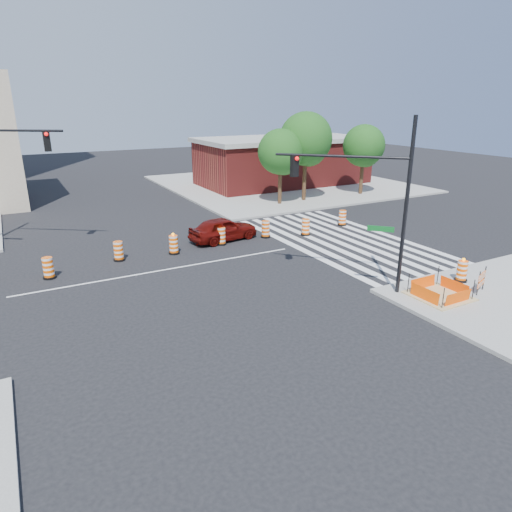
# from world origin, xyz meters

# --- Properties ---
(ground) EXTENTS (120.00, 120.00, 0.00)m
(ground) POSITION_xyz_m (0.00, 0.00, 0.00)
(ground) COLOR black
(ground) RESTS_ON ground
(sidewalk_ne) EXTENTS (22.00, 22.00, 0.15)m
(sidewalk_ne) POSITION_xyz_m (18.00, 18.00, 0.07)
(sidewalk_ne) COLOR gray
(sidewalk_ne) RESTS_ON ground
(crosswalk_east) EXTENTS (6.75, 13.50, 0.01)m
(crosswalk_east) POSITION_xyz_m (10.95, 0.00, 0.01)
(crosswalk_east) COLOR silver
(crosswalk_east) RESTS_ON ground
(lane_centerline) EXTENTS (14.00, 0.12, 0.01)m
(lane_centerline) POSITION_xyz_m (0.00, 0.00, 0.01)
(lane_centerline) COLOR silver
(lane_centerline) RESTS_ON ground
(excavation_pit) EXTENTS (2.20, 2.20, 0.90)m
(excavation_pit) POSITION_xyz_m (9.00, -9.00, 0.22)
(excavation_pit) COLOR tan
(excavation_pit) RESTS_ON ground
(brick_storefront) EXTENTS (16.50, 8.50, 4.60)m
(brick_storefront) POSITION_xyz_m (18.00, 18.00, 2.32)
(brick_storefront) COLOR maroon
(brick_storefront) RESTS_ON ground
(red_coupe) EXTENTS (4.37, 2.25, 1.42)m
(red_coupe) POSITION_xyz_m (4.66, 3.20, 0.71)
(red_coupe) COLOR #550A07
(red_coupe) RESTS_ON ground
(signal_pole_se) EXTENTS (3.96, 4.01, 7.29)m
(signal_pole_se) POSITION_xyz_m (6.74, -6.70, 4.49)
(signal_pole_se) COLOR black
(signal_pole_se) RESTS_ON ground
(pit_drum) EXTENTS (0.57, 0.57, 1.11)m
(pit_drum) POSITION_xyz_m (11.26, -8.27, 0.61)
(pit_drum) COLOR black
(pit_drum) RESTS_ON ground
(barricade) EXTENTS (0.87, 0.35, 1.07)m
(barricade) POSITION_xyz_m (10.88, -9.53, 0.74)
(barricade) COLOR #FF5A05
(barricade) RESTS_ON ground
(tree_north_c) EXTENTS (3.51, 3.51, 5.97)m
(tree_north_c) POSITION_xyz_m (12.76, 9.95, 4.01)
(tree_north_c) COLOR #382314
(tree_north_c) RESTS_ON ground
(tree_north_d) EXTENTS (4.23, 4.23, 7.20)m
(tree_north_d) POSITION_xyz_m (15.27, 10.21, 4.83)
(tree_north_d) COLOR #382314
(tree_north_d) RESTS_ON ground
(tree_north_e) EXTENTS (3.61, 3.59, 6.10)m
(tree_north_e) POSITION_xyz_m (21.21, 10.04, 4.09)
(tree_north_e) COLOR #382314
(tree_north_e) RESTS_ON ground
(median_drum_2) EXTENTS (0.60, 0.60, 1.02)m
(median_drum_2) POSITION_xyz_m (-5.14, 1.53, 0.48)
(median_drum_2) COLOR black
(median_drum_2) RESTS_ON ground
(median_drum_3) EXTENTS (0.60, 0.60, 1.02)m
(median_drum_3) POSITION_xyz_m (-1.67, 2.53, 0.48)
(median_drum_3) COLOR black
(median_drum_3) RESTS_ON ground
(median_drum_4) EXTENTS (0.60, 0.60, 1.18)m
(median_drum_4) POSITION_xyz_m (1.23, 2.22, 0.49)
(median_drum_4) COLOR black
(median_drum_4) RESTS_ON ground
(median_drum_5) EXTENTS (0.60, 0.60, 1.02)m
(median_drum_5) POSITION_xyz_m (4.21, 2.51, 0.48)
(median_drum_5) COLOR black
(median_drum_5) RESTS_ON ground
(median_drum_6) EXTENTS (0.60, 0.60, 1.02)m
(median_drum_6) POSITION_xyz_m (7.21, 2.57, 0.48)
(median_drum_6) COLOR black
(median_drum_6) RESTS_ON ground
(median_drum_7) EXTENTS (0.60, 0.60, 1.02)m
(median_drum_7) POSITION_xyz_m (9.63, 1.77, 0.48)
(median_drum_7) COLOR black
(median_drum_7) RESTS_ON ground
(median_drum_8) EXTENTS (0.60, 0.60, 1.02)m
(median_drum_8) POSITION_xyz_m (13.15, 2.56, 0.48)
(median_drum_8) COLOR black
(median_drum_8) RESTS_ON ground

